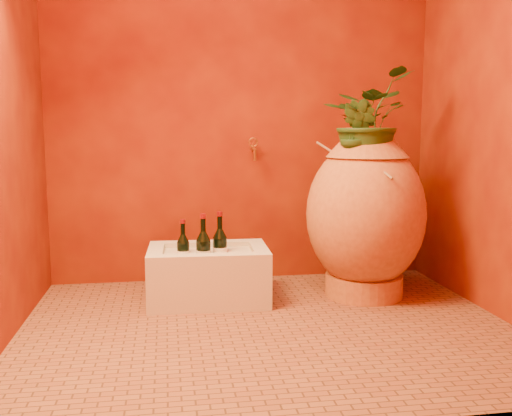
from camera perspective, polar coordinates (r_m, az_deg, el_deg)
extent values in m
plane|color=brown|center=(2.97, 1.23, -11.83)|extent=(2.50, 2.50, 0.00)
cube|color=#621005|center=(3.79, -1.43, 11.64)|extent=(2.50, 0.02, 2.50)
cube|color=#621005|center=(3.27, 23.90, 11.57)|extent=(0.02, 2.00, 2.50)
cylinder|color=#BD7735|center=(3.55, 10.72, -7.54)|extent=(0.60, 0.60, 0.13)
ellipsoid|color=#BD7735|center=(3.46, 10.90, -0.65)|extent=(0.92, 0.92, 0.88)
cone|color=#BD7735|center=(3.42, 11.08, 6.14)|extent=(0.63, 0.63, 0.13)
torus|color=#BD7735|center=(3.42, 11.11, 7.43)|extent=(0.39, 0.39, 0.06)
cylinder|color=olive|center=(3.36, 10.03, 4.00)|extent=(0.39, 0.40, 0.30)
cylinder|color=olive|center=(3.31, 11.42, 4.58)|extent=(0.08, 0.47, 0.17)
cylinder|color=olive|center=(3.39, 13.11, 4.94)|extent=(0.12, 0.40, 0.20)
cube|color=beige|center=(3.37, -4.79, -6.86)|extent=(0.71, 0.49, 0.29)
cube|color=beige|center=(3.52, -5.05, -3.56)|extent=(0.69, 0.11, 0.03)
cube|color=beige|center=(3.15, -4.57, -4.92)|extent=(0.69, 0.11, 0.03)
cube|color=beige|center=(3.33, -10.01, -4.33)|extent=(0.10, 0.29, 0.03)
cube|color=beige|center=(3.37, 0.29, -4.05)|extent=(0.10, 0.29, 0.03)
cylinder|color=black|center=(3.27, -5.27, -4.96)|extent=(0.08, 0.08, 0.20)
cone|color=black|center=(3.25, -5.30, -2.80)|extent=(0.08, 0.08, 0.05)
cylinder|color=black|center=(3.24, -5.31, -1.66)|extent=(0.03, 0.03, 0.08)
cylinder|color=maroon|center=(3.23, -5.32, -0.81)|extent=(0.03, 0.03, 0.03)
cylinder|color=silver|center=(3.27, -5.27, -4.96)|extent=(0.09, 0.09, 0.09)
cylinder|color=black|center=(3.36, -7.28, -4.87)|extent=(0.07, 0.07, 0.17)
cone|color=black|center=(3.34, -7.31, -3.03)|extent=(0.07, 0.07, 0.05)
cylinder|color=black|center=(3.32, -7.33, -2.06)|extent=(0.02, 0.02, 0.07)
cylinder|color=maroon|center=(3.32, -7.34, -1.33)|extent=(0.03, 0.03, 0.02)
cylinder|color=silver|center=(3.36, -7.28, -4.87)|extent=(0.08, 0.08, 0.08)
cylinder|color=black|center=(3.35, -3.62, -4.64)|extent=(0.08, 0.08, 0.20)
cone|color=black|center=(3.32, -3.64, -2.53)|extent=(0.08, 0.08, 0.05)
cylinder|color=black|center=(3.31, -3.65, -1.42)|extent=(0.03, 0.03, 0.08)
cylinder|color=maroon|center=(3.31, -3.65, -0.58)|extent=(0.03, 0.03, 0.03)
cylinder|color=silver|center=(3.35, -3.62, -4.64)|extent=(0.09, 0.09, 0.09)
cylinder|color=#A26F25|center=(3.73, -0.28, 5.90)|extent=(0.02, 0.13, 0.02)
cylinder|color=#A26F25|center=(3.67, -0.14, 5.30)|extent=(0.02, 0.02, 0.07)
torus|color=#A26F25|center=(3.73, -0.29, 6.58)|extent=(0.06, 0.01, 0.06)
cylinder|color=#A26F25|center=(3.73, -0.29, 6.24)|extent=(0.01, 0.01, 0.04)
imported|color=#204017|center=(3.42, 10.99, 8.64)|extent=(0.69, 0.69, 0.58)
imported|color=#204017|center=(3.31, 10.17, 7.19)|extent=(0.26, 0.27, 0.39)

